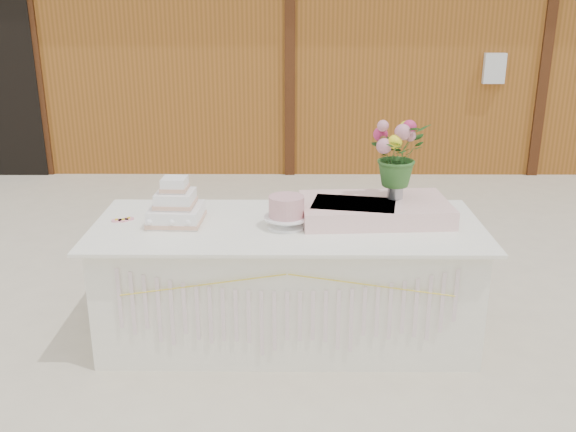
# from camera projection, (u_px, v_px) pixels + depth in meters

# --- Properties ---
(ground) EXTENTS (80.00, 80.00, 0.00)m
(ground) POSITION_uv_depth(u_px,v_px,m) (288.00, 335.00, 4.20)
(ground) COLOR beige
(ground) RESTS_ON ground
(barn) EXTENTS (12.60, 4.60, 3.30)m
(barn) POSITION_uv_depth(u_px,v_px,m) (290.00, 27.00, 9.33)
(barn) COLOR #92531E
(barn) RESTS_ON ground
(cake_table) EXTENTS (2.40, 1.00, 0.77)m
(cake_table) POSITION_uv_depth(u_px,v_px,m) (288.00, 281.00, 4.07)
(cake_table) COLOR white
(cake_table) RESTS_ON ground
(wedding_cake) EXTENTS (0.34, 0.34, 0.29)m
(wedding_cake) POSITION_uv_depth(u_px,v_px,m) (176.00, 208.00, 3.95)
(wedding_cake) COLOR white
(wedding_cake) RESTS_ON cake_table
(pink_cake_stand) EXTENTS (0.27, 0.27, 0.20)m
(pink_cake_stand) POSITION_uv_depth(u_px,v_px,m) (286.00, 210.00, 3.86)
(pink_cake_stand) COLOR white
(pink_cake_stand) RESTS_ON cake_table
(satin_runner) EXTENTS (0.95, 0.59, 0.12)m
(satin_runner) POSITION_uv_depth(u_px,v_px,m) (375.00, 210.00, 4.04)
(satin_runner) COLOR #FFD6CD
(satin_runner) RESTS_ON cake_table
(flower_vase) EXTENTS (0.10, 0.10, 0.13)m
(flower_vase) POSITION_uv_depth(u_px,v_px,m) (395.00, 188.00, 4.05)
(flower_vase) COLOR #A3A2A7
(flower_vase) RESTS_ON satin_runner
(bouquet) EXTENTS (0.47, 0.46, 0.39)m
(bouquet) POSITION_uv_depth(u_px,v_px,m) (398.00, 147.00, 3.97)
(bouquet) COLOR #326428
(bouquet) RESTS_ON flower_vase
(loose_flowers) EXTENTS (0.23, 0.34, 0.02)m
(loose_flowers) POSITION_uv_depth(u_px,v_px,m) (125.00, 221.00, 3.99)
(loose_flowers) COLOR pink
(loose_flowers) RESTS_ON cake_table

